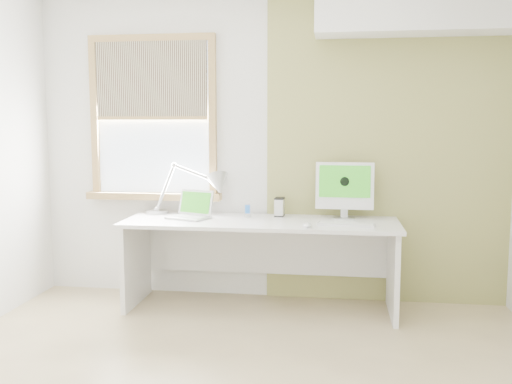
% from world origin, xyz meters
% --- Properties ---
extents(room, '(4.04, 3.54, 2.64)m').
position_xyz_m(room, '(0.00, 0.00, 1.30)').
color(room, tan).
rests_on(room, ground).
extents(accent_wall, '(2.00, 0.02, 2.60)m').
position_xyz_m(accent_wall, '(1.00, 1.74, 1.30)').
color(accent_wall, '#9F964F').
rests_on(accent_wall, room).
extents(soffit, '(1.60, 0.40, 0.42)m').
position_xyz_m(soffit, '(1.20, 1.57, 2.40)').
color(soffit, white).
rests_on(soffit, room).
extents(window, '(1.20, 0.14, 1.42)m').
position_xyz_m(window, '(-1.00, 1.71, 1.54)').
color(window, olive).
rests_on(window, room).
extents(desk, '(2.20, 0.70, 0.73)m').
position_xyz_m(desk, '(-0.01, 1.44, 0.53)').
color(desk, silver).
rests_on(desk, room).
extents(desk_lamp, '(0.79, 0.32, 0.44)m').
position_xyz_m(desk_lamp, '(-0.50, 1.62, 0.96)').
color(desk_lamp, silver).
rests_on(desk_lamp, desk).
extents(laptop, '(0.39, 0.35, 0.23)m').
position_xyz_m(laptop, '(-0.59, 1.43, 0.79)').
color(laptop, silver).
rests_on(laptop, desk).
extents(phone_dock, '(0.07, 0.07, 0.11)m').
position_xyz_m(phone_dock, '(-0.14, 1.53, 0.76)').
color(phone_dock, silver).
rests_on(phone_dock, desk).
extents(external_drive, '(0.08, 0.12, 0.16)m').
position_xyz_m(external_drive, '(0.12, 1.62, 0.81)').
color(external_drive, silver).
rests_on(external_drive, desk).
extents(imac, '(0.47, 0.16, 0.46)m').
position_xyz_m(imac, '(0.66, 1.58, 0.99)').
color(imac, silver).
rests_on(imac, desk).
extents(keyboard, '(0.45, 0.18, 0.02)m').
position_xyz_m(keyboard, '(0.67, 1.25, 0.74)').
color(keyboard, white).
rests_on(keyboard, desk).
extents(mouse, '(0.08, 0.12, 0.03)m').
position_xyz_m(mouse, '(0.38, 1.13, 0.75)').
color(mouse, white).
rests_on(mouse, desk).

